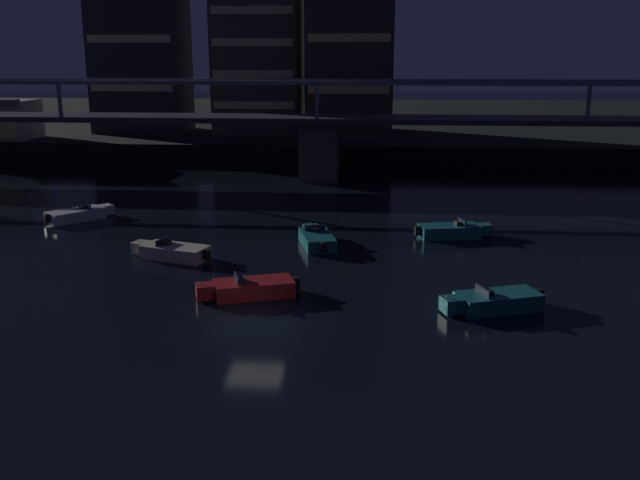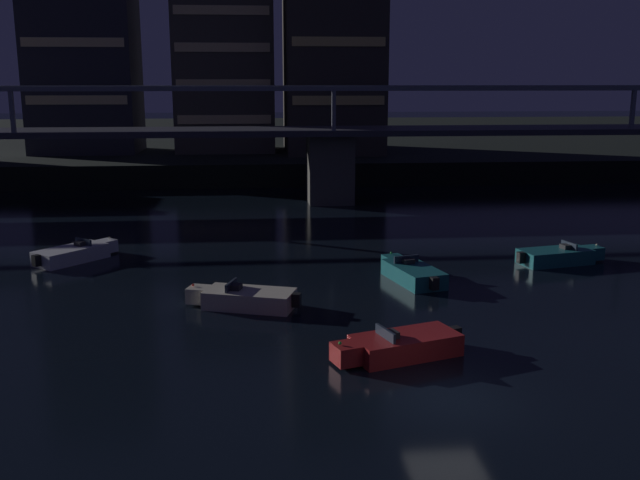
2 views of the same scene
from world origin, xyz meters
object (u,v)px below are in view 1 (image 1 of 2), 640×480
object	(u,v)px
tower_west_tall	(258,57)
tower_west_low	(138,14)
speedboat_mid_left	(316,239)
speedboat_mid_center	(452,231)
speedboat_near_right	(494,301)
river_bridge	(319,132)
tower_central	(351,13)
speedboat_far_left	(250,288)
speedboat_mid_right	(172,252)
speedboat_near_center	(78,214)

from	to	relation	value
tower_west_tall	tower_west_low	bearing A→B (deg)	179.99
tower_west_low	tower_west_tall	size ratio (longest dim) A/B	1.54
speedboat_mid_left	speedboat_mid_center	size ratio (longest dim) A/B	1.00
speedboat_near_right	river_bridge	bearing A→B (deg)	107.34
tower_central	speedboat_far_left	bearing A→B (deg)	-93.21
speedboat_mid_center	speedboat_mid_right	bearing A→B (deg)	-159.44
river_bridge	speedboat_near_center	world-z (taller)	river_bridge
river_bridge	tower_west_low	world-z (taller)	tower_west_low
speedboat_mid_center	speedboat_far_left	bearing A→B (deg)	-131.60
speedboat_near_right	tower_central	bearing A→B (deg)	98.98
tower_central	speedboat_mid_right	bearing A→B (deg)	-100.33
river_bridge	tower_west_tall	distance (m)	24.26
river_bridge	tower_west_low	distance (m)	34.19
speedboat_mid_left	speedboat_far_left	distance (m)	10.32
river_bridge	speedboat_far_left	bearing A→B (deg)	-91.41
tower_central	speedboat_far_left	distance (m)	57.08
tower_central	speedboat_mid_left	xyz separation A→B (m)	(-0.53, -44.70, -16.00)
tower_west_low	speedboat_mid_center	xyz separation A→B (m)	(34.40, -42.92, -16.00)
speedboat_mid_right	speedboat_near_right	bearing A→B (deg)	-22.74
tower_central	speedboat_mid_left	world-z (taller)	tower_central
river_bridge	tower_central	bearing A→B (deg)	83.78
tower_central	speedboat_near_center	distance (m)	46.03
river_bridge	speedboat_mid_center	xyz separation A→B (m)	(10.50, -21.52, -4.16)
tower_west_tall	speedboat_mid_left	xyz separation A→B (m)	(10.90, -45.70, -10.95)
speedboat_mid_center	speedboat_mid_left	bearing A→B (deg)	-162.48
tower_central	speedboat_near_center	bearing A→B (deg)	-115.23
tower_west_tall	speedboat_mid_right	distance (m)	50.60
tower_west_tall	tower_central	world-z (taller)	tower_central
speedboat_near_center	speedboat_near_right	xyz separation A→B (m)	(27.20, -16.68, 0.00)
tower_west_low	tower_west_tall	world-z (taller)	tower_west_low
speedboat_near_center	speedboat_near_right	bearing A→B (deg)	-31.52
speedboat_mid_left	speedboat_far_left	bearing A→B (deg)	-104.27
speedboat_mid_center	speedboat_far_left	xyz separation A→B (m)	(-11.35, -12.78, 0.00)
tower_central	speedboat_mid_center	bearing A→B (deg)	-78.83
speedboat_near_right	speedboat_far_left	distance (m)	11.92
river_bridge	tower_central	size ratio (longest dim) A/B	3.53
speedboat_mid_left	speedboat_far_left	world-z (taller)	same
speedboat_near_center	speedboat_mid_left	distance (m)	18.75
speedboat_mid_left	speedboat_mid_right	bearing A→B (deg)	-156.33
tower_west_low	speedboat_mid_left	bearing A→B (deg)	-60.75
river_bridge	speedboat_near_right	distance (m)	37.23
speedboat_mid_center	tower_west_tall	bearing A→B (deg)	114.66
river_bridge	speedboat_far_left	distance (m)	34.57
tower_west_low	speedboat_near_right	world-z (taller)	tower_west_low
tower_west_low	speedboat_near_center	world-z (taller)	tower_west_low
speedboat_mid_center	speedboat_far_left	size ratio (longest dim) A/B	1.02
tower_west_tall	speedboat_near_right	bearing A→B (deg)	-70.37
tower_west_low	tower_central	xyz separation A→B (m)	(26.12, -1.00, -0.00)
speedboat_mid_left	tower_west_low	bearing A→B (deg)	119.25
river_bridge	speedboat_mid_left	distance (m)	24.72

